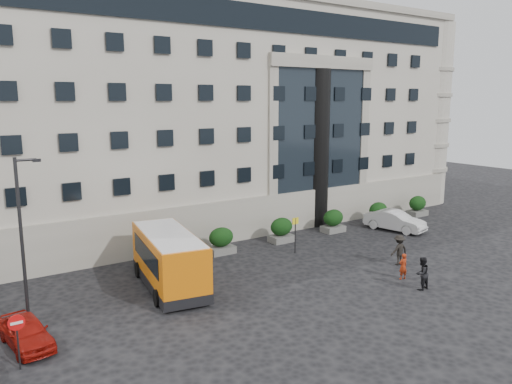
% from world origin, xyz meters
% --- Properties ---
extents(ground, '(120.00, 120.00, 0.00)m').
position_xyz_m(ground, '(0.00, 0.00, 0.00)').
color(ground, black).
rests_on(ground, ground).
extents(civic_building, '(44.00, 24.00, 18.00)m').
position_xyz_m(civic_building, '(6.00, 22.00, 9.00)').
color(civic_building, '#A09A8E').
rests_on(civic_building, ground).
extents(entrance_column, '(1.80, 1.80, 13.00)m').
position_xyz_m(entrance_column, '(12.00, 10.30, 6.50)').
color(entrance_column, black).
rests_on(entrance_column, ground).
extents(hedge_a, '(1.80, 1.26, 1.84)m').
position_xyz_m(hedge_a, '(-4.00, 7.80, 0.93)').
color(hedge_a, '#50504E').
rests_on(hedge_a, ground).
extents(hedge_b, '(1.80, 1.26, 1.84)m').
position_xyz_m(hedge_b, '(1.20, 7.80, 0.93)').
color(hedge_b, '#50504E').
rests_on(hedge_b, ground).
extents(hedge_c, '(1.80, 1.26, 1.84)m').
position_xyz_m(hedge_c, '(6.40, 7.80, 0.93)').
color(hedge_c, '#50504E').
rests_on(hedge_c, ground).
extents(hedge_d, '(1.80, 1.26, 1.84)m').
position_xyz_m(hedge_d, '(11.60, 7.80, 0.93)').
color(hedge_d, '#50504E').
rests_on(hedge_d, ground).
extents(hedge_e, '(1.80, 1.26, 1.84)m').
position_xyz_m(hedge_e, '(16.80, 7.80, 0.93)').
color(hedge_e, '#50504E').
rests_on(hedge_e, ground).
extents(hedge_f, '(1.80, 1.26, 1.84)m').
position_xyz_m(hedge_f, '(22.00, 7.80, 0.93)').
color(hedge_f, '#50504E').
rests_on(hedge_f, ground).
extents(street_lamp, '(1.16, 0.18, 8.00)m').
position_xyz_m(street_lamp, '(-11.94, 3.00, 4.37)').
color(street_lamp, '#262628').
rests_on(street_lamp, ground).
extents(bus_stop_sign, '(0.50, 0.08, 2.52)m').
position_xyz_m(bus_stop_sign, '(5.50, 5.00, 1.73)').
color(bus_stop_sign, '#262628').
rests_on(bus_stop_sign, ground).
extents(no_entry_sign, '(0.64, 0.16, 2.32)m').
position_xyz_m(no_entry_sign, '(-13.00, -1.04, 1.65)').
color(no_entry_sign, '#262628').
rests_on(no_entry_sign, ground).
extents(minibus, '(3.78, 7.87, 3.15)m').
position_xyz_m(minibus, '(-4.41, 3.93, 1.73)').
color(minibus, '#D6660A').
rests_on(minibus, ground).
extents(parked_car_a, '(2.02, 4.02, 1.31)m').
position_xyz_m(parked_car_a, '(-12.43, 0.92, 0.66)').
color(parked_car_a, maroon).
rests_on(parked_car_a, ground).
extents(white_taxi, '(2.90, 5.22, 1.63)m').
position_xyz_m(white_taxi, '(16.09, 5.34, 0.81)').
color(white_taxi, silver).
rests_on(white_taxi, ground).
extents(pedestrian_a, '(0.62, 0.45, 1.58)m').
position_xyz_m(pedestrian_a, '(7.65, -2.60, 0.79)').
color(pedestrian_a, maroon).
rests_on(pedestrian_a, ground).
extents(pedestrian_b, '(0.95, 0.76, 1.88)m').
position_xyz_m(pedestrian_b, '(7.21, -4.28, 0.94)').
color(pedestrian_b, black).
rests_on(pedestrian_b, ground).
extents(pedestrian_c, '(1.34, 0.84, 1.98)m').
position_xyz_m(pedestrian_c, '(9.56, -0.66, 0.99)').
color(pedestrian_c, black).
rests_on(pedestrian_c, ground).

